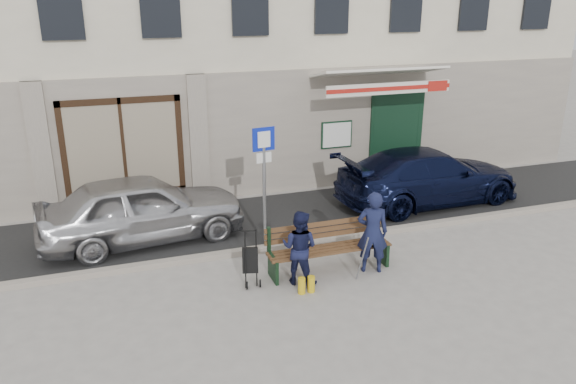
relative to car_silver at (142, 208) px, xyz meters
name	(u,v)px	position (x,y,z in m)	size (l,w,h in m)	color
ground	(326,279)	(3.01, -2.88, -0.73)	(80.00, 80.00, 0.00)	#9E9991
asphalt_lane	(275,219)	(3.01, 0.22, -0.72)	(60.00, 3.20, 0.01)	#282828
curb	(298,244)	(3.01, -1.38, -0.67)	(60.00, 0.18, 0.12)	#9E9384
car_silver	(142,208)	(0.00, 0.00, 0.00)	(1.72, 4.28, 1.46)	#B6B6BB
car_navy	(428,176)	(7.01, 0.07, -0.04)	(1.94, 4.78, 1.39)	black
parking_sign	(264,169)	(2.36, -1.13, 0.96)	(0.47, 0.11, 2.54)	gray
bench	(327,249)	(3.16, -2.57, -0.27)	(2.40, 1.17, 0.98)	brown
man	(372,232)	(3.95, -2.85, 0.07)	(0.58, 0.38, 1.60)	#151A3B
woman	(299,248)	(2.50, -2.84, -0.03)	(0.68, 0.53, 1.40)	#141838
stroller	(250,261)	(1.65, -2.59, -0.29)	(0.34, 0.45, 1.00)	black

